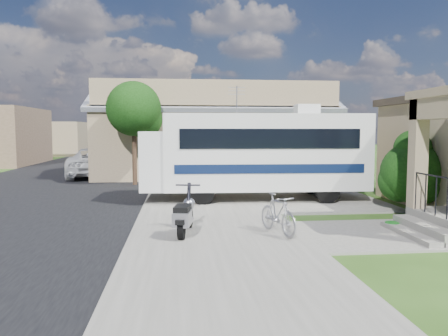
{
  "coord_description": "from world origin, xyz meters",
  "views": [
    {
      "loc": [
        -1.87,
        -10.56,
        2.45
      ],
      "look_at": [
        -0.5,
        2.5,
        1.3
      ],
      "focal_mm": 35.0,
      "sensor_mm": 36.0,
      "label": 1
    }
  ],
  "objects": [
    {
      "name": "garden_hose",
      "position": [
        3.37,
        -0.46,
        0.08
      ],
      "size": [
        0.35,
        0.35,
        0.16
      ],
      "primitive_type": "cylinder",
      "color": "#146618",
      "rests_on": "ground"
    },
    {
      "name": "driveway_slab",
      "position": [
        1.5,
        4.5,
        0.03
      ],
      "size": [
        7.0,
        6.0,
        0.05
      ],
      "primitive_type": "cube",
      "color": "#67655D",
      "rests_on": "ground"
    },
    {
      "name": "van",
      "position": [
        -6.42,
        20.18,
        0.92
      ],
      "size": [
        2.64,
        6.36,
        1.84
      ],
      "primitive_type": "imported",
      "rotation": [
        0.0,
        0.0,
        0.01
      ],
      "color": "silver",
      "rests_on": "ground"
    },
    {
      "name": "street_slab",
      "position": [
        -7.5,
        10.0,
        0.01
      ],
      "size": [
        9.0,
        80.0,
        0.02
      ],
      "primitive_type": "cube",
      "color": "black",
      "rests_on": "ground"
    },
    {
      "name": "street_tree_c",
      "position": [
        -3.7,
        28.05,
        3.1
      ],
      "size": [
        2.44,
        2.4,
        4.42
      ],
      "color": "black",
      "rests_on": "ground"
    },
    {
      "name": "distant_bldg_near",
      "position": [
        -15.0,
        34.0,
        1.6
      ],
      "size": [
        8.0,
        7.0,
        3.2
      ],
      "primitive_type": "cube",
      "color": "#876C54",
      "rests_on": "ground"
    },
    {
      "name": "scooter",
      "position": [
        -1.74,
        -0.7,
        0.49
      ],
      "size": [
        0.67,
        1.68,
        1.11
      ],
      "rotation": [
        0.0,
        0.0,
        -0.17
      ],
      "color": "black",
      "rests_on": "ground"
    },
    {
      "name": "street_tree_b",
      "position": [
        -3.7,
        19.05,
        3.39
      ],
      "size": [
        2.44,
        2.4,
        4.73
      ],
      "color": "black",
      "rests_on": "ground"
    },
    {
      "name": "sidewalk_slab",
      "position": [
        -1.0,
        10.0,
        0.03
      ],
      "size": [
        4.0,
        80.0,
        0.06
      ],
      "primitive_type": "cube",
      "color": "#67655D",
      "rests_on": "ground"
    },
    {
      "name": "shrub",
      "position": [
        5.11,
        1.8,
        1.25
      ],
      "size": [
        1.99,
        1.9,
        2.45
      ],
      "color": "black",
      "rests_on": "ground"
    },
    {
      "name": "street_tree_a",
      "position": [
        -3.7,
        9.05,
        3.25
      ],
      "size": [
        2.44,
        2.4,
        4.58
      ],
      "color": "black",
      "rests_on": "ground"
    },
    {
      "name": "ground",
      "position": [
        0.0,
        0.0,
        0.0
      ],
      "size": [
        120.0,
        120.0,
        0.0
      ],
      "primitive_type": "plane",
      "color": "#264713"
    },
    {
      "name": "warehouse",
      "position": [
        0.0,
        13.97,
        1.99
      ],
      "size": [
        12.5,
        8.4,
        5.04
      ],
      "color": "#876C54",
      "rests_on": "ground"
    },
    {
      "name": "pickup_truck",
      "position": [
        -6.27,
        12.79,
        0.75
      ],
      "size": [
        3.29,
        5.75,
        1.51
      ],
      "primitive_type": "imported",
      "rotation": [
        0.0,
        0.0,
        3.29
      ],
      "color": "silver",
      "rests_on": "ground"
    },
    {
      "name": "walk_slab",
      "position": [
        3.0,
        -1.0,
        0.03
      ],
      "size": [
        4.0,
        3.0,
        0.05
      ],
      "primitive_type": "cube",
      "color": "#67655D",
      "rests_on": "ground"
    },
    {
      "name": "motorhome",
      "position": [
        0.83,
        4.38,
        1.68
      ],
      "size": [
        7.71,
        2.72,
        3.91
      ],
      "rotation": [
        0.0,
        0.0,
        -0.04
      ],
      "color": "silver",
      "rests_on": "ground"
    },
    {
      "name": "bicycle",
      "position": [
        0.39,
        -0.86,
        0.47
      ],
      "size": [
        0.88,
        1.61,
        0.93
      ],
      "primitive_type": "imported",
      "rotation": [
        0.0,
        0.0,
        0.3
      ],
      "color": "#939299",
      "rests_on": "ground"
    }
  ]
}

